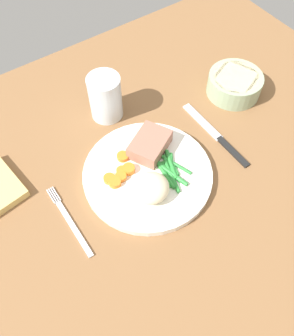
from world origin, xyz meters
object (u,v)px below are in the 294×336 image
dinner_plate (147,173)px  meat_portion (150,145)px  fork (70,221)px  salad_bowl (235,83)px  knife (216,136)px  water_glass (106,100)px

dinner_plate → meat_portion: bearing=49.4°
fork → salad_bowl: bearing=14.0°
salad_bowl → meat_portion: bearing=-172.0°
knife → salad_bowl: bearing=35.3°
dinner_plate → water_glass: (1.99, 18.72, 3.57)cm
meat_portion → salad_bowl: size_ratio=0.69×
dinner_plate → knife: bearing=-0.9°
dinner_plate → knife: dinner_plate is taller
fork → water_glass: (19.58, 18.98, 4.17)cm
dinner_plate → meat_portion: size_ratio=2.99×
knife → fork: bearing=-178.8°
meat_portion → salad_bowl: 26.72cm
knife → water_glass: (-16.04, 19.01, 4.17)cm
fork → dinner_plate: bearing=5.3°
dinner_plate → salad_bowl: 30.98cm
fork → knife: knife is taller
dinner_plate → fork: size_ratio=1.55×
dinner_plate → fork: dinner_plate is taller
fork → knife: bearing=4.4°
dinner_plate → salad_bowl: bearing=14.5°
meat_portion → knife: size_ratio=0.42×
meat_portion → water_glass: size_ratio=0.83×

